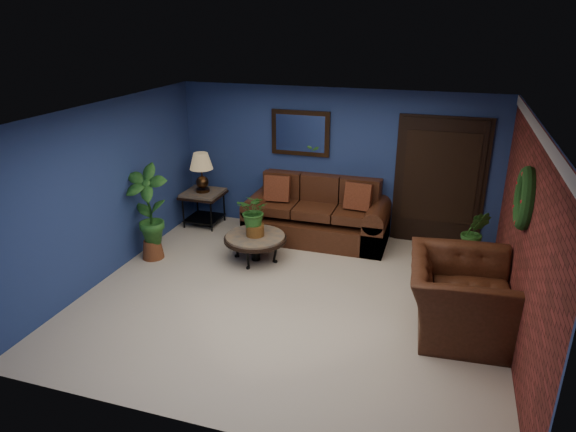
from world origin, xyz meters
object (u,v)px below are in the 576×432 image
(side_chair, at_px, (340,209))
(armchair, at_px, (460,297))
(table_lamp, at_px, (201,168))
(coffee_table, at_px, (255,239))
(end_table, at_px, (203,199))
(sofa, at_px, (318,218))

(side_chair, xyz_separation_m, armchair, (1.94, -2.23, -0.09))
(armchair, bearing_deg, table_lamp, 59.96)
(coffee_table, relative_size, side_chair, 1.01)
(coffee_table, xyz_separation_m, armchair, (3.02, -1.05, 0.09))
(table_lamp, height_order, side_chair, table_lamp)
(side_chair, bearing_deg, end_table, -175.25)
(end_table, bearing_deg, armchair, -25.90)
(table_lamp, bearing_deg, coffee_table, -37.82)
(side_chair, height_order, armchair, side_chair)
(table_lamp, relative_size, side_chair, 0.71)
(table_lamp, distance_m, side_chair, 2.57)
(sofa, height_order, armchair, sofa)
(end_table, xyz_separation_m, table_lamp, (0.00, -0.00, 0.59))
(coffee_table, bearing_deg, armchair, -19.22)
(sofa, height_order, coffee_table, sofa)
(end_table, bearing_deg, sofa, 1.06)
(table_lamp, xyz_separation_m, armchair, (4.45, -2.16, -0.63))
(end_table, bearing_deg, coffee_table, -37.82)
(side_chair, bearing_deg, coffee_table, -129.43)
(sofa, xyz_separation_m, end_table, (-2.13, -0.04, 0.14))
(table_lamp, bearing_deg, sofa, 1.06)
(sofa, xyz_separation_m, armchair, (2.32, -2.20, 0.10))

